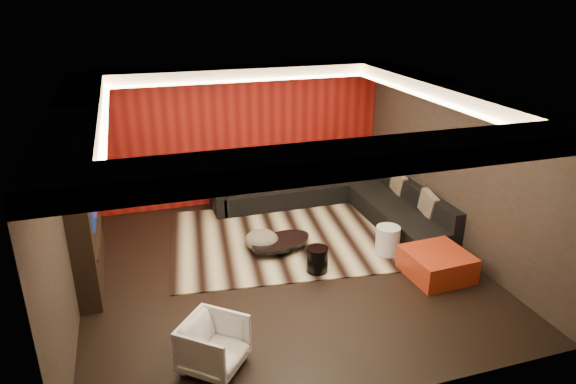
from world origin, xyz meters
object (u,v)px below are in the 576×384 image
object	(u,v)px
white_side_table	(388,241)
armchair	(214,345)
coffee_table	(281,245)
orange_ottoman	(437,264)
drum_stool	(317,260)
sectional_sofa	(337,198)

from	to	relation	value
white_side_table	armchair	bearing A→B (deg)	-150.03
coffee_table	orange_ottoman	world-z (taller)	orange_ottoman
drum_stool	white_side_table	xyz separation A→B (m)	(1.33, 0.20, 0.03)
orange_ottoman	drum_stool	bearing A→B (deg)	159.12
drum_stool	sectional_sofa	size ratio (longest dim) A/B	0.11
drum_stool	sectional_sofa	xyz separation A→B (m)	(1.23, 2.14, 0.04)
armchair	white_side_table	bearing A→B (deg)	-20.29
drum_stool	armchair	xyz separation A→B (m)	(-1.92, -1.68, 0.09)
orange_ottoman	sectional_sofa	world-z (taller)	sectional_sofa
coffee_table	sectional_sofa	bearing A→B (deg)	39.80
armchair	sectional_sofa	world-z (taller)	sectional_sofa
drum_stool	white_side_table	distance (m)	1.34
coffee_table	sectional_sofa	distance (m)	2.05
white_side_table	drum_stool	bearing A→B (deg)	-171.55
drum_stool	sectional_sofa	bearing A→B (deg)	60.03
drum_stool	coffee_table	bearing A→B (deg)	112.16
orange_ottoman	armchair	size ratio (longest dim) A/B	1.32
drum_stool	sectional_sofa	world-z (taller)	sectional_sofa
coffee_table	white_side_table	size ratio (longest dim) A/B	2.21
coffee_table	sectional_sofa	size ratio (longest dim) A/B	0.30
coffee_table	drum_stool	world-z (taller)	drum_stool
white_side_table	coffee_table	bearing A→B (deg)	159.20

